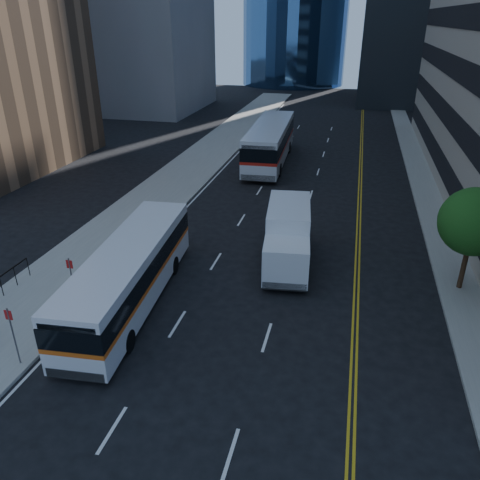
{
  "coord_description": "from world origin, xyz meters",
  "views": [
    {
      "loc": [
        3.19,
        -13.8,
        12.17
      ],
      "look_at": [
        -1.46,
        5.28,
        2.8
      ],
      "focal_mm": 35.0,
      "sensor_mm": 36.0,
      "label": 1
    }
  ],
  "objects_px": {
    "bus_front": "(130,273)",
    "box_truck": "(288,236)",
    "street_tree": "(474,222)",
    "bus_rear": "(270,142)"
  },
  "relations": [
    {
      "from": "bus_front",
      "to": "box_truck",
      "type": "distance_m",
      "value": 8.53
    },
    {
      "from": "street_tree",
      "to": "bus_front",
      "type": "xyz_separation_m",
      "value": [
        -15.13,
        -4.88,
        -2.05
      ]
    },
    {
      "from": "box_truck",
      "to": "street_tree",
      "type": "bearing_deg",
      "value": -11.2
    },
    {
      "from": "street_tree",
      "to": "box_truck",
      "type": "height_order",
      "value": "street_tree"
    },
    {
      "from": "bus_rear",
      "to": "bus_front",
      "type": "bearing_deg",
      "value": -97.04
    },
    {
      "from": "bus_rear",
      "to": "street_tree",
      "type": "bearing_deg",
      "value": -59.0
    },
    {
      "from": "box_truck",
      "to": "bus_rear",
      "type": "bearing_deg",
      "value": 96.58
    },
    {
      "from": "street_tree",
      "to": "bus_rear",
      "type": "xyz_separation_m",
      "value": [
        -13.15,
        19.89,
        -1.72
      ]
    },
    {
      "from": "street_tree",
      "to": "box_truck",
      "type": "distance_m",
      "value": 8.94
    },
    {
      "from": "bus_rear",
      "to": "box_truck",
      "type": "height_order",
      "value": "bus_rear"
    }
  ]
}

